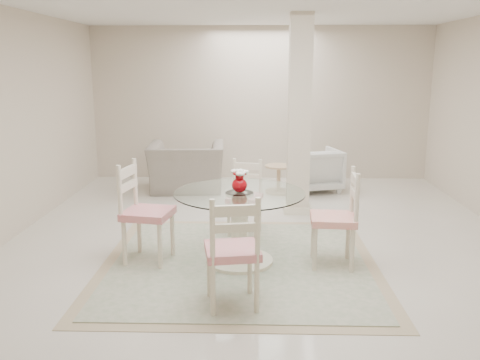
{
  "coord_description": "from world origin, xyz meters",
  "views": [
    {
      "loc": [
        -0.12,
        -5.64,
        2.03
      ],
      "look_at": [
        -0.26,
        -0.45,
        0.85
      ],
      "focal_mm": 38.0,
      "sensor_mm": 36.0,
      "label": 1
    }
  ],
  "objects_px": {
    "dining_chair_east": "(341,211)",
    "recliner_taupe": "(187,167)",
    "column": "(299,116)",
    "red_vase": "(240,181)",
    "dining_chair_north": "(246,191)",
    "side_table": "(279,180)",
    "dining_table": "(239,228)",
    "dining_chair_south": "(233,244)",
    "dining_chair_west": "(141,205)",
    "armchair_white": "(315,170)"
  },
  "relations": [
    {
      "from": "dining_chair_south",
      "to": "side_table",
      "type": "xyz_separation_m",
      "value": [
        0.57,
        4.02,
        -0.37
      ]
    },
    {
      "from": "red_vase",
      "to": "recliner_taupe",
      "type": "xyz_separation_m",
      "value": [
        -0.95,
        3.15,
        -0.49
      ]
    },
    {
      "from": "red_vase",
      "to": "dining_chair_east",
      "type": "height_order",
      "value": "dining_chair_east"
    },
    {
      "from": "red_vase",
      "to": "dining_chair_north",
      "type": "xyz_separation_m",
      "value": [
        0.05,
        1.01,
        -0.36
      ]
    },
    {
      "from": "column",
      "to": "side_table",
      "type": "bearing_deg",
      "value": 101.48
    },
    {
      "from": "dining_chair_north",
      "to": "side_table",
      "type": "distance_m",
      "value": 2.07
    },
    {
      "from": "dining_chair_east",
      "to": "dining_chair_south",
      "type": "height_order",
      "value": "dining_chair_east"
    },
    {
      "from": "armchair_white",
      "to": "side_table",
      "type": "bearing_deg",
      "value": 4.52
    },
    {
      "from": "dining_chair_north",
      "to": "dining_chair_south",
      "type": "height_order",
      "value": "dining_chair_south"
    },
    {
      "from": "dining_chair_west",
      "to": "dining_chair_south",
      "type": "height_order",
      "value": "dining_chair_west"
    },
    {
      "from": "dining_table",
      "to": "armchair_white",
      "type": "height_order",
      "value": "dining_table"
    },
    {
      "from": "dining_chair_east",
      "to": "dining_table",
      "type": "bearing_deg",
      "value": -88.56
    },
    {
      "from": "dining_chair_south",
      "to": "dining_chair_north",
      "type": "bearing_deg",
      "value": -101.63
    },
    {
      "from": "red_vase",
      "to": "recliner_taupe",
      "type": "distance_m",
      "value": 3.33
    },
    {
      "from": "column",
      "to": "dining_chair_north",
      "type": "bearing_deg",
      "value": -127.19
    },
    {
      "from": "red_vase",
      "to": "dining_chair_east",
      "type": "bearing_deg",
      "value": -2.27
    },
    {
      "from": "dining_chair_east",
      "to": "dining_chair_south",
      "type": "bearing_deg",
      "value": -43.15
    },
    {
      "from": "dining_table",
      "to": "dining_chair_east",
      "type": "height_order",
      "value": "dining_chair_east"
    },
    {
      "from": "dining_chair_east",
      "to": "dining_chair_north",
      "type": "xyz_separation_m",
      "value": [
        -0.97,
        1.05,
        -0.07
      ]
    },
    {
      "from": "red_vase",
      "to": "recliner_taupe",
      "type": "relative_size",
      "value": 0.2
    },
    {
      "from": "red_vase",
      "to": "armchair_white",
      "type": "xyz_separation_m",
      "value": [
        1.16,
        3.21,
        -0.54
      ]
    },
    {
      "from": "red_vase",
      "to": "dining_chair_south",
      "type": "height_order",
      "value": "dining_chair_south"
    },
    {
      "from": "column",
      "to": "dining_chair_north",
      "type": "relative_size",
      "value": 2.72
    },
    {
      "from": "column",
      "to": "recliner_taupe",
      "type": "bearing_deg",
      "value": 145.11
    },
    {
      "from": "column",
      "to": "dining_chair_east",
      "type": "distance_m",
      "value": 2.15
    },
    {
      "from": "dining_chair_east",
      "to": "side_table",
      "type": "relative_size",
      "value": 2.43
    },
    {
      "from": "dining_table",
      "to": "dining_chair_south",
      "type": "height_order",
      "value": "dining_chair_south"
    },
    {
      "from": "dining_chair_north",
      "to": "dining_chair_west",
      "type": "height_order",
      "value": "dining_chair_west"
    },
    {
      "from": "dining_chair_west",
      "to": "side_table",
      "type": "bearing_deg",
      "value": -17.82
    },
    {
      "from": "dining_chair_east",
      "to": "recliner_taupe",
      "type": "distance_m",
      "value": 3.75
    },
    {
      "from": "red_vase",
      "to": "side_table",
      "type": "bearing_deg",
      "value": 79.67
    },
    {
      "from": "dining_table",
      "to": "recliner_taupe",
      "type": "xyz_separation_m",
      "value": [
        -0.95,
        3.15,
        0.0
      ]
    },
    {
      "from": "column",
      "to": "dining_table",
      "type": "relative_size",
      "value": 2.03
    },
    {
      "from": "side_table",
      "to": "column",
      "type": "bearing_deg",
      "value": -78.52
    },
    {
      "from": "side_table",
      "to": "dining_table",
      "type": "bearing_deg",
      "value": -100.34
    },
    {
      "from": "column",
      "to": "side_table",
      "type": "xyz_separation_m",
      "value": [
        -0.21,
        1.05,
        -1.14
      ]
    },
    {
      "from": "dining_chair_north",
      "to": "column",
      "type": "bearing_deg",
      "value": 62.51
    },
    {
      "from": "dining_chair_south",
      "to": "side_table",
      "type": "relative_size",
      "value": 2.41
    },
    {
      "from": "dining_table",
      "to": "side_table",
      "type": "height_order",
      "value": "dining_table"
    },
    {
      "from": "column",
      "to": "red_vase",
      "type": "xyz_separation_m",
      "value": [
        -0.76,
        -1.95,
        -0.46
      ]
    },
    {
      "from": "recliner_taupe",
      "to": "red_vase",
      "type": "bearing_deg",
      "value": 103.5
    },
    {
      "from": "dining_chair_south",
      "to": "dining_chair_west",
      "type": "bearing_deg",
      "value": -56.56
    },
    {
      "from": "column",
      "to": "red_vase",
      "type": "distance_m",
      "value": 2.15
    },
    {
      "from": "column",
      "to": "dining_chair_east",
      "type": "xyz_separation_m",
      "value": [
        0.26,
        -1.99,
        -0.76
      ]
    },
    {
      "from": "dining_chair_north",
      "to": "armchair_white",
      "type": "xyz_separation_m",
      "value": [
        1.11,
        2.2,
        -0.17
      ]
    },
    {
      "from": "dining_table",
      "to": "dining_chair_west",
      "type": "distance_m",
      "value": 1.05
    },
    {
      "from": "dining_chair_north",
      "to": "dining_chair_east",
      "type": "bearing_deg",
      "value": -37.52
    },
    {
      "from": "dining_table",
      "to": "column",
      "type": "bearing_deg",
      "value": 68.73
    },
    {
      "from": "column",
      "to": "dining_chair_north",
      "type": "height_order",
      "value": "column"
    },
    {
      "from": "column",
      "to": "armchair_white",
      "type": "height_order",
      "value": "column"
    }
  ]
}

